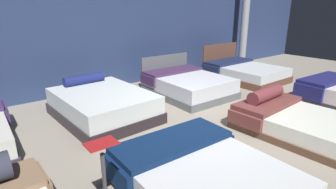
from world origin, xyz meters
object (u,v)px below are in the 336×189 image
support_pillar (245,18)px  bed_5 (103,105)px  bed_6 (187,85)px  bed_7 (244,72)px  bed_1 (203,177)px  bed_2 (296,121)px

support_pillar → bed_5: bearing=-168.1°
bed_6 → bed_7: size_ratio=0.95×
support_pillar → bed_1: bearing=-146.1°
bed_1 → bed_2: (2.42, 0.12, 0.01)m
bed_7 → bed_1: bearing=-148.3°
bed_2 → bed_6: (-0.03, 2.80, 0.04)m
bed_1 → support_pillar: size_ratio=0.59×
bed_7 → support_pillar: support_pillar is taller
bed_1 → bed_6: 3.78m
bed_1 → bed_7: bearing=33.7°
bed_1 → bed_5: (0.07, 2.85, 0.07)m
bed_5 → bed_6: bed_6 is taller
bed_5 → support_pillar: support_pillar is taller
bed_2 → bed_5: 3.60m
bed_5 → support_pillar: bearing=9.5°
bed_5 → bed_7: bed_7 is taller
bed_7 → support_pillar: (1.42, 1.16, 1.52)m
bed_5 → bed_6: bearing=-0.7°
bed_1 → bed_7: (4.74, 2.98, 0.04)m
bed_2 → bed_7: bearing=48.0°
bed_7 → support_pillar: 2.38m
bed_5 → bed_1: bearing=-93.8°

